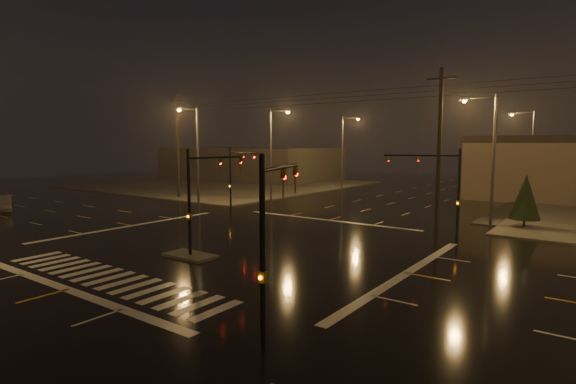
% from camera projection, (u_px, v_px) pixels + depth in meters
% --- Properties ---
extents(ground, '(140.00, 140.00, 0.00)m').
position_uv_depth(ground, '(239.00, 244.00, 28.30)').
color(ground, black).
rests_on(ground, ground).
extents(sidewalk_nw, '(36.00, 36.00, 0.12)m').
position_uv_depth(sidewalk_nw, '(225.00, 184.00, 69.95)').
color(sidewalk_nw, '#44423D').
rests_on(sidewalk_nw, ground).
extents(median_island, '(3.00, 1.60, 0.15)m').
position_uv_depth(median_island, '(190.00, 256.00, 25.07)').
color(median_island, '#44423D').
rests_on(median_island, ground).
extents(crosswalk, '(15.00, 2.60, 0.01)m').
position_uv_depth(crosswalk, '(109.00, 278.00, 21.05)').
color(crosswalk, beige).
rests_on(crosswalk, ground).
extents(stop_bar_near, '(16.00, 0.50, 0.01)m').
position_uv_depth(stop_bar_near, '(68.00, 289.00, 19.44)').
color(stop_bar_near, beige).
rests_on(stop_bar_near, ground).
extents(stop_bar_far, '(16.00, 0.50, 0.01)m').
position_uv_depth(stop_bar_far, '(328.00, 220.00, 37.17)').
color(stop_bar_far, beige).
rests_on(stop_bar_far, ground).
extents(commercial_block, '(30.00, 18.00, 5.60)m').
position_uv_depth(commercial_block, '(251.00, 163.00, 82.24)').
color(commercial_block, '#403B38').
rests_on(commercial_block, ground).
extents(signal_mast_median, '(0.25, 4.59, 6.00)m').
position_uv_depth(signal_mast_median, '(201.00, 189.00, 25.43)').
color(signal_mast_median, black).
rests_on(signal_mast_median, ground).
extents(signal_mast_ne, '(4.84, 1.86, 6.00)m').
position_uv_depth(signal_mast_ne, '(442.00, 181.00, 30.53)').
color(signal_mast_ne, black).
rests_on(signal_mast_ne, ground).
extents(signal_mast_nw, '(4.84, 1.86, 6.00)m').
position_uv_depth(signal_mast_nw, '(235.00, 171.00, 41.60)').
color(signal_mast_nw, black).
rests_on(signal_mast_nw, ground).
extents(signal_mast_se, '(1.55, 3.87, 6.00)m').
position_uv_depth(signal_mast_se, '(271.00, 226.00, 14.10)').
color(signal_mast_se, black).
rests_on(signal_mast_se, ground).
extents(streetlight_1, '(2.77, 0.32, 10.00)m').
position_uv_depth(streetlight_1, '(273.00, 148.00, 48.71)').
color(streetlight_1, '#38383A').
rests_on(streetlight_1, ground).
extents(streetlight_2, '(2.77, 0.32, 10.00)m').
position_uv_depth(streetlight_2, '(344.00, 148.00, 61.60)').
color(streetlight_2, '#38383A').
rests_on(streetlight_2, ground).
extents(streetlight_3, '(2.77, 0.32, 10.00)m').
position_uv_depth(streetlight_3, '(489.00, 150.00, 34.06)').
color(streetlight_3, '#38383A').
rests_on(streetlight_3, ground).
extents(streetlight_4, '(2.77, 0.32, 10.00)m').
position_uv_depth(streetlight_4, '(529.00, 148.00, 50.18)').
color(streetlight_4, '#38383A').
rests_on(streetlight_4, ground).
extents(streetlight_5, '(0.32, 2.77, 10.00)m').
position_uv_depth(streetlight_5, '(195.00, 149.00, 46.02)').
color(streetlight_5, '#38383A').
rests_on(streetlight_5, ground).
extents(utility_pole_0, '(2.20, 0.32, 12.00)m').
position_uv_depth(utility_pole_0, '(178.00, 145.00, 51.75)').
color(utility_pole_0, black).
rests_on(utility_pole_0, ground).
extents(utility_pole_1, '(2.20, 0.32, 12.00)m').
position_uv_depth(utility_pole_1, '(439.00, 146.00, 34.27)').
color(utility_pole_1, black).
rests_on(utility_pole_1, ground).
extents(conifer_0, '(2.17, 2.17, 4.09)m').
position_uv_depth(conifer_0, '(525.00, 197.00, 33.32)').
color(conifer_0, black).
rests_on(conifer_0, ground).
extents(car_crossing, '(4.82, 3.25, 1.50)m').
position_uv_depth(car_crossing, '(2.00, 203.00, 41.92)').
color(car_crossing, slate).
rests_on(car_crossing, ground).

